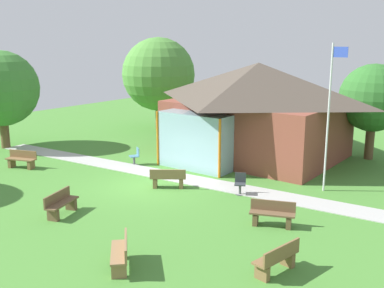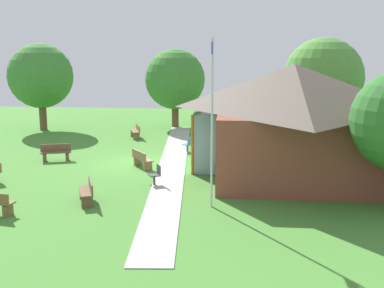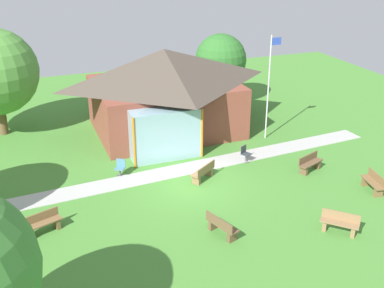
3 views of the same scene
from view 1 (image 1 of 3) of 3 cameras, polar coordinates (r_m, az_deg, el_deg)
ground_plane at (r=19.65m, az=-5.19°, el=-5.25°), size 44.00×44.00×0.00m
pavilion at (r=24.13m, az=7.84°, el=4.37°), size 9.10×8.23×4.94m
footpath at (r=20.84m, az=-2.14°, el=-4.10°), size 22.70×3.14×0.03m
flagpole at (r=19.05m, az=16.70°, el=3.83°), size 0.64×0.08×5.97m
bench_rear_near_path at (r=19.28m, az=-3.00°, el=-4.33°), size 1.48×1.23×0.84m
bench_mid_left at (r=23.70m, az=-20.41°, el=-1.86°), size 1.56×0.93×0.84m
bench_lawn_far_right at (r=12.75m, az=10.53°, el=-13.90°), size 0.70×1.55×0.84m
bench_front_center at (r=17.03m, az=-15.98°, el=-7.19°), size 0.89×1.56×0.84m
bench_front_right at (r=12.98m, az=-8.82°, el=-13.33°), size 1.37×1.37×0.84m
bench_mid_right at (r=15.71m, az=9.95°, el=-8.60°), size 1.56×0.96×0.84m
patio_chair_west at (r=22.95m, az=-7.06°, el=-1.56°), size 0.61×0.61×0.86m
patio_chair_lawn_spare at (r=18.60m, az=6.00°, el=-4.98°), size 0.60×0.60×0.86m
tree_west_hedge at (r=28.02m, az=-22.68°, el=6.37°), size 4.24×4.24×5.54m
tree_behind_pavilion_left at (r=31.67m, az=-4.16°, el=8.62°), size 4.96×4.96×6.25m
tree_behind_pavilion_right at (r=25.16m, az=21.62°, el=5.31°), size 3.45×3.45×4.92m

